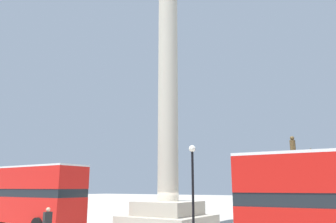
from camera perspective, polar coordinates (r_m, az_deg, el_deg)
The scene contains 5 objects.
monument_column at distance 24.24m, azimuth 0.00°, elevation -3.76°, with size 5.40×5.40×22.27m.
bus_a at distance 27.16m, azimuth -24.26°, elevation -12.91°, with size 11.40×2.86×4.34m.
equestrian_statue at distance 23.10m, azimuth 21.69°, elevation -14.66°, with size 3.30×2.72×6.18m.
street_lamp at distance 19.26m, azimuth 4.35°, elevation -13.07°, with size 0.40×0.40×5.27m.
pedestrian_near_lamp at distance 19.75m, azimuth -20.30°, elevation -17.62°, with size 0.23×0.47×1.79m.
Camera 1 is at (12.95, -20.11, 2.84)m, focal length 35.00 mm.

